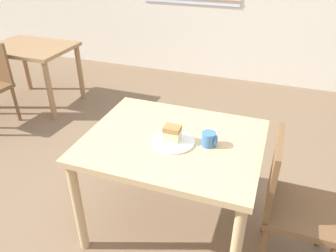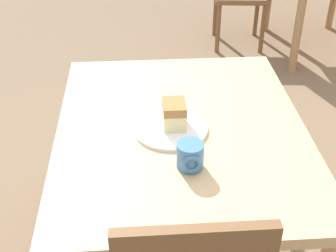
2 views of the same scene
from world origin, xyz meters
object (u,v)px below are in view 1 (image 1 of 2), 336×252
Objects in this scene: plate at (173,142)px; coffee_mug at (209,139)px; dining_table_far at (32,56)px; chair_near_window at (291,201)px; dining_table_near at (173,152)px; cake_slice at (172,133)px.

plate is 0.22m from coffee_mug.
chair_near_window is (2.90, -1.34, -0.12)m from dining_table_far.
dining_table_near is 11.70× the size of coffee_mug.
coffee_mug is (-0.51, 0.03, 0.30)m from chair_near_window.
dining_table_near is at bearing -178.57° from coffee_mug.
plate reaches higher than dining_table_near.
plate is (2.18, -1.35, 0.14)m from dining_table_far.
chair_near_window is (0.74, -0.03, -0.16)m from dining_table_near.
dining_table_near is 0.16m from cake_slice.
cake_slice is (-0.01, 0.01, 0.05)m from plate.
dining_table_far is 2.56m from cake_slice.
coffee_mug is (0.22, 0.01, 0.14)m from dining_table_near.
chair_near_window reaches higher than dining_table_far.
dining_table_far is (-2.17, 1.31, -0.04)m from dining_table_near.
cake_slice is (-0.73, 0.00, 0.31)m from chair_near_window.
coffee_mug reaches higher than dining_table_near.
dining_table_far is 3.20m from chair_near_window.
dining_table_far is at bearing 148.41° from cake_slice.
chair_near_window is at bearing -2.13° from dining_table_near.
plate is at bearing -167.76° from coffee_mug.
dining_table_far is 2.57m from plate.
plate is at bearing -49.70° from cake_slice.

